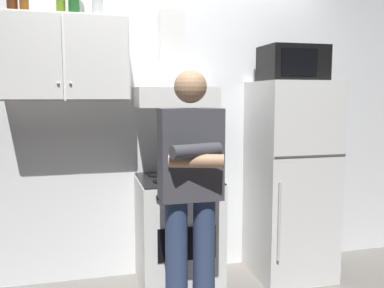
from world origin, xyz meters
The scene contains 10 objects.
back_wall_tiled centered at (0.00, 0.60, 1.35)m, with size 4.80×0.10×2.70m, color white.
upper_cabinet centered at (-0.85, 0.37, 1.75)m, with size 0.90×0.37×0.60m.
stove_oven centered at (-0.05, 0.25, 0.43)m, with size 0.60×0.62×0.87m.
range_hood centered at (-0.05, 0.38, 1.60)m, with size 0.60×0.44×0.75m.
refrigerator centered at (0.90, 0.25, 0.80)m, with size 0.60×0.62×1.60m.
microwave centered at (0.90, 0.27, 1.74)m, with size 0.48×0.37×0.28m.
person_standing centered at (-0.10, -0.36, 0.90)m, with size 0.38×0.33×1.64m.
cooking_pot centered at (0.08, 0.13, 0.92)m, with size 0.27×0.17×0.09m.
bottle_olive_oil centered at (-0.87, 0.42, 2.17)m, with size 0.06×0.06×0.24m.
bottle_canister_steel centered at (-0.61, 0.35, 2.15)m, with size 0.08×0.08×0.21m.
Camera 1 is at (-0.70, -2.75, 1.48)m, focal length 38.31 mm.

